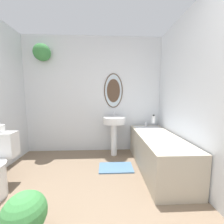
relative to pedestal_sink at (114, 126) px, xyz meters
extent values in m
cube|color=silver|center=(-0.42, 0.29, 0.60)|extent=(2.94, 0.06, 2.40)
ellipsoid|color=#4C3828|center=(0.00, 0.25, 0.70)|extent=(0.39, 0.02, 0.71)
ellipsoid|color=silver|center=(0.00, 0.24, 0.70)|extent=(0.35, 0.01, 0.67)
cylinder|color=#9E6042|center=(-1.39, 0.17, 1.50)|extent=(0.15, 0.15, 0.08)
sphere|color=#3D8442|center=(-1.39, 0.17, 1.43)|extent=(0.32, 0.32, 0.32)
cube|color=silver|center=(1.02, -1.06, 0.60)|extent=(0.06, 2.77, 2.40)
cube|color=white|center=(-1.55, -0.85, -0.05)|extent=(0.37, 0.18, 0.33)
cylinder|color=white|center=(0.00, 0.00, -0.27)|extent=(0.13, 0.13, 0.65)
cylinder|color=white|center=(0.00, 0.00, 0.11)|extent=(0.44, 0.44, 0.12)
cylinder|color=silver|center=(0.00, 0.12, 0.23)|extent=(0.02, 0.02, 0.10)
cube|color=#B2A893|center=(0.67, -0.55, -0.32)|extent=(0.60, 1.53, 0.56)
cube|color=white|center=(0.67, -0.55, -0.06)|extent=(0.50, 1.43, 0.04)
cylinder|color=silver|center=(0.67, 0.11, 0.00)|extent=(0.04, 0.04, 0.08)
cylinder|color=white|center=(0.81, 0.06, 0.11)|extent=(0.07, 0.07, 0.15)
cylinder|color=black|center=(0.81, 0.06, 0.20)|extent=(0.04, 0.04, 0.02)
sphere|color=#3D8442|center=(-0.78, -1.71, -0.29)|extent=(0.32, 0.32, 0.32)
cube|color=#4C7093|center=(0.00, -0.52, -0.59)|extent=(0.55, 0.34, 0.02)
cylinder|color=white|center=(-1.55, -0.85, 0.17)|extent=(0.11, 0.11, 0.10)
camera|label=1|loc=(-0.16, -2.67, 0.59)|focal=22.00mm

